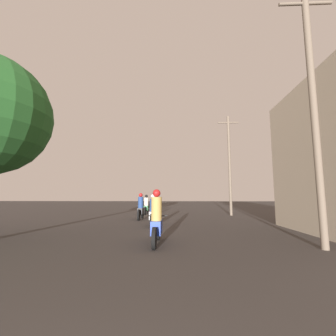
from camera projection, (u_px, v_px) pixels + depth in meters
name	position (u px, v px, depth m)	size (l,w,h in m)	color
motorcycle_blue	(157.00, 222.00, 6.84)	(0.60, 1.97, 1.66)	black
motorcycle_silver	(153.00, 213.00, 10.98)	(0.60, 2.00, 1.53)	black
motorcycle_black	(141.00, 209.00, 13.97)	(0.60, 2.04, 1.61)	black
motorcycle_green	(146.00, 206.00, 17.96)	(0.60, 2.05, 1.54)	black
utility_pole_near	(313.00, 105.00, 6.59)	(1.60, 0.20, 7.91)	#6B5B4C
utility_pole_far	(229.00, 162.00, 17.13)	(1.60, 0.20, 7.62)	#6B5B4C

